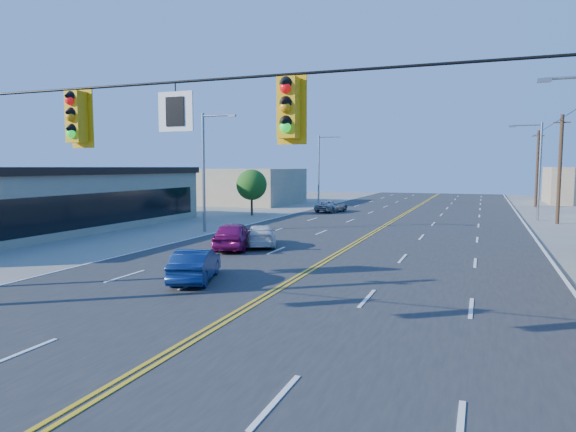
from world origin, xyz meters
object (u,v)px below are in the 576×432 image
(car_magenta, at_px, (233,236))
(car_silver, at_px, (332,207))
(car_blue, at_px, (195,266))
(signal_span, at_px, (120,143))
(car_white, at_px, (261,237))

(car_magenta, relative_size, car_silver, 1.05)
(car_magenta, height_order, car_blue, car_magenta)
(car_magenta, bearing_deg, signal_span, 92.17)
(car_white, bearing_deg, car_silver, -108.34)
(signal_span, xyz_separation_m, car_silver, (-6.85, 39.39, -4.32))
(signal_span, xyz_separation_m, car_white, (-4.55, 17.20, -4.30))
(car_blue, relative_size, car_silver, 0.93)
(car_magenta, bearing_deg, car_silver, -103.85)
(car_silver, bearing_deg, car_magenta, 106.05)
(car_white, relative_size, car_silver, 0.99)
(signal_span, relative_size, car_silver, 5.99)
(car_magenta, bearing_deg, car_white, -140.40)
(car_magenta, xyz_separation_m, car_silver, (-1.35, 23.65, -0.16))
(signal_span, height_order, car_silver, signal_span)
(car_white, bearing_deg, car_magenta, 32.46)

